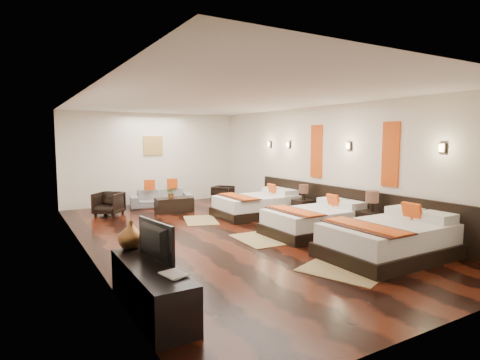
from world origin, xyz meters
TOP-DOWN VIEW (x-y plane):
  - floor at (0.00, 0.00)m, footprint 5.50×9.50m
  - ceiling at (0.00, 0.00)m, footprint 5.50×9.50m
  - back_wall at (0.00, 4.75)m, footprint 5.50×0.01m
  - left_wall at (-2.75, 0.00)m, footprint 0.01×9.50m
  - right_wall at (2.75, 0.00)m, footprint 0.01×9.50m
  - headboard_panel at (2.71, -0.80)m, footprint 0.08×6.60m
  - bed_near at (1.70, -2.80)m, footprint 2.35×1.47m
  - bed_mid at (1.70, -0.91)m, footprint 2.13×1.34m
  - bed_far at (1.70, 1.38)m, footprint 2.14×1.34m
  - nightstand_a at (2.44, -1.72)m, footprint 0.49×0.49m
  - nightstand_b at (2.44, 0.42)m, footprint 0.44×0.44m
  - jute_mat_near at (0.37, -2.95)m, footprint 1.13×1.39m
  - jute_mat_mid at (0.35, -0.71)m, footprint 0.81×1.24m
  - jute_mat_far at (0.14, 1.57)m, footprint 1.07×1.37m
  - tv_console at (-2.50, -2.81)m, footprint 0.50×1.80m
  - tv at (-2.45, -2.64)m, footprint 0.24×0.83m
  - book at (-2.50, -3.30)m, footprint 0.27×0.33m
  - figurine at (-2.50, -1.98)m, footprint 0.47×0.47m
  - sofa at (-0.03, 3.98)m, footprint 1.90×1.07m
  - armchair_left at (-1.66, 3.44)m, footprint 0.93×0.93m
  - armchair_right at (1.85, 3.60)m, footprint 0.84×0.84m
  - coffee_table at (-0.03, 2.93)m, footprint 1.04×0.59m
  - table_plant at (-0.10, 2.95)m, footprint 0.27×0.24m
  - orange_panel_a at (2.73, -1.90)m, footprint 0.04×0.40m
  - orange_panel_b at (2.73, 0.30)m, footprint 0.04×0.40m
  - sconce_near at (2.70, -3.00)m, footprint 0.07×0.12m
  - sconce_mid at (2.70, -0.80)m, footprint 0.07×0.12m
  - sconce_far at (2.70, 1.40)m, footprint 0.07×0.12m
  - sconce_lounge at (2.70, 2.30)m, footprint 0.07×0.12m
  - gold_artwork at (0.00, 4.73)m, footprint 0.60×0.04m

SIDE VIEW (x-z plane):
  - floor at x=0.00m, z-range -0.01..0.01m
  - jute_mat_near at x=0.37m, z-range 0.00..0.01m
  - jute_mat_mid at x=0.35m, z-range 0.00..0.01m
  - jute_mat_far at x=0.14m, z-range 0.00..0.01m
  - coffee_table at x=-0.03m, z-range 0.00..0.40m
  - sofa at x=-0.03m, z-range 0.00..0.52m
  - armchair_right at x=1.85m, z-range 0.00..0.55m
  - tv_console at x=-2.50m, z-range 0.00..0.55m
  - bed_mid at x=1.70m, z-range -0.13..0.69m
  - bed_far at x=1.70m, z-range -0.13..0.69m
  - armchair_left at x=-1.66m, z-range 0.00..0.61m
  - nightstand_b at x=2.44m, z-range -0.13..0.74m
  - bed_near at x=1.70m, z-range -0.14..0.75m
  - nightstand_a at x=2.44m, z-range -0.14..0.82m
  - headboard_panel at x=2.71m, z-range 0.00..0.90m
  - table_plant at x=-0.10m, z-range 0.40..0.69m
  - book at x=-2.50m, z-range 0.55..0.58m
  - figurine at x=-2.50m, z-range 0.55..0.93m
  - tv at x=-2.45m, z-range 0.55..1.02m
  - back_wall at x=0.00m, z-range 0.00..2.80m
  - left_wall at x=-2.75m, z-range 0.00..2.80m
  - right_wall at x=2.75m, z-range 0.00..2.80m
  - orange_panel_a at x=2.73m, z-range 1.05..2.35m
  - orange_panel_b at x=2.73m, z-range 1.05..2.35m
  - gold_artwork at x=0.00m, z-range 1.50..2.10m
  - sconce_near at x=2.70m, z-range 1.76..1.94m
  - sconce_mid at x=2.70m, z-range 1.76..1.94m
  - sconce_far at x=2.70m, z-range 1.76..1.94m
  - sconce_lounge at x=2.70m, z-range 1.76..1.94m
  - ceiling at x=0.00m, z-range 2.79..2.80m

